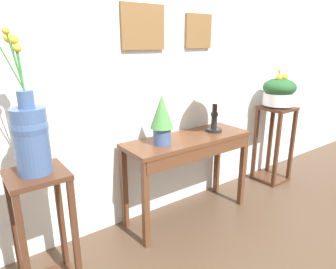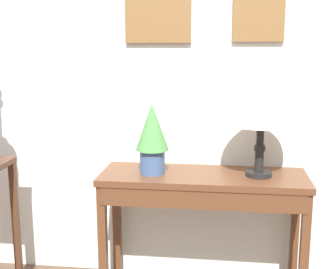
{
  "view_description": "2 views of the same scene",
  "coord_description": "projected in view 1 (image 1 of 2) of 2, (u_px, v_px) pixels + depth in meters",
  "views": [
    {
      "loc": [
        -1.44,
        -0.68,
        1.5
      ],
      "look_at": [
        -0.11,
        1.13,
        0.8
      ],
      "focal_mm": 32.1,
      "sensor_mm": 36.0,
      "label": 1
    },
    {
      "loc": [
        0.22,
        -1.25,
        1.44
      ],
      "look_at": [
        -0.08,
        1.13,
        0.96
      ],
      "focal_mm": 48.68,
      "sensor_mm": 36.0,
      "label": 2
    }
  ],
  "objects": [
    {
      "name": "potted_plant_on_console",
      "position": [
        162.0,
        117.0,
        2.28
      ],
      "size": [
        0.18,
        0.18,
        0.39
      ],
      "color": "#3D5684",
      "rests_on": "console_table"
    },
    {
      "name": "pedestal_stand_right",
      "position": [
        273.0,
        144.0,
        3.31
      ],
      "size": [
        0.32,
        0.32,
        0.84
      ],
      "color": "#472819",
      "rests_on": "ground"
    },
    {
      "name": "flower_vase_tall_left",
      "position": [
        30.0,
        132.0,
        1.61
      ],
      "size": [
        0.24,
        0.2,
        0.79
      ],
      "color": "#3D5684",
      "rests_on": "pedestal_stand_left"
    },
    {
      "name": "planter_bowl_wide_right",
      "position": [
        279.0,
        92.0,
        3.13
      ],
      "size": [
        0.34,
        0.34,
        0.4
      ],
      "color": "silver",
      "rests_on": "pedestal_stand_right"
    },
    {
      "name": "pedestal_stand_left",
      "position": [
        45.0,
        234.0,
        1.8
      ],
      "size": [
        0.32,
        0.32,
        0.8
      ],
      "color": "#472819",
      "rests_on": "ground"
    },
    {
      "name": "back_wall_with_art",
      "position": [
        157.0,
        55.0,
        2.48
      ],
      "size": [
        9.0,
        0.13,
        2.8
      ],
      "color": "silver",
      "rests_on": "ground"
    },
    {
      "name": "table_lamp",
      "position": [
        216.0,
        86.0,
        2.56
      ],
      "size": [
        0.36,
        0.36,
        0.54
      ],
      "color": "black",
      "rests_on": "console_table"
    },
    {
      "name": "console_table",
      "position": [
        190.0,
        151.0,
        2.53
      ],
      "size": [
        1.13,
        0.39,
        0.74
      ],
      "color": "#56331E",
      "rests_on": "ground"
    }
  ]
}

